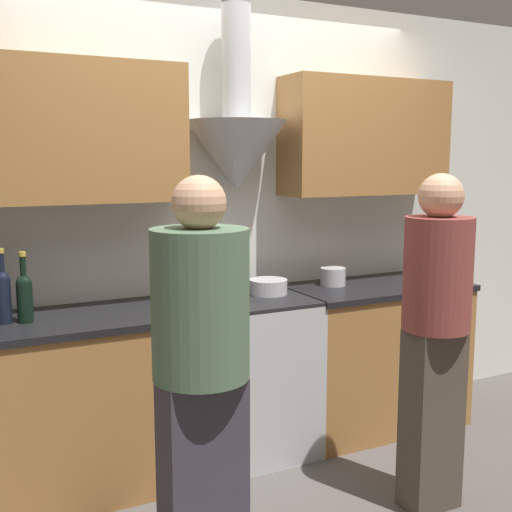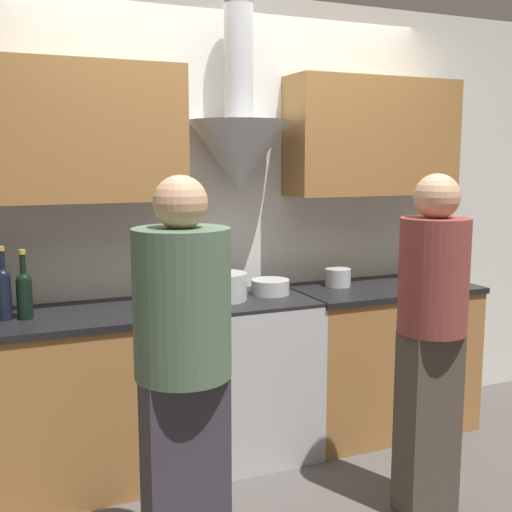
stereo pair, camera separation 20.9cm
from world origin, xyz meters
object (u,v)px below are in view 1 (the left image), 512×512
at_px(stove_range, 248,375).
at_px(saucepan, 333,277).
at_px(wine_bottle_4, 3,294).
at_px(orange_fruit, 339,274).
at_px(stock_pot, 223,287).
at_px(mixing_bowl, 268,287).
at_px(wine_bottle_5, 24,295).
at_px(person_foreground_right, 435,327).
at_px(person_foreground_left, 201,372).

distance_m(stove_range, saucepan, 0.81).
height_order(wine_bottle_4, orange_fruit, wine_bottle_4).
xyz_separation_m(stock_pot, mixing_bowl, (0.30, 0.04, -0.03)).
xyz_separation_m(wine_bottle_4, orange_fruit, (2.02, 0.21, -0.10)).
height_order(wine_bottle_5, person_foreground_right, person_foreground_right).
bearing_deg(stock_pot, wine_bottle_5, -179.15).
height_order(stock_pot, mixing_bowl, stock_pot).
distance_m(wine_bottle_4, stock_pot, 1.12).
xyz_separation_m(stock_pot, saucepan, (0.77, 0.09, -0.02)).
bearing_deg(wine_bottle_5, saucepan, 3.29).
height_order(wine_bottle_5, stock_pot, wine_bottle_5).
distance_m(stove_range, wine_bottle_4, 1.40).
distance_m(orange_fruit, saucepan, 0.18).
bearing_deg(person_foreground_right, stock_pot, 126.02).
relative_size(wine_bottle_4, mixing_bowl, 1.63).
bearing_deg(wine_bottle_4, wine_bottle_5, -13.32).
relative_size(stove_range, stock_pot, 3.44).
height_order(wine_bottle_4, person_foreground_right, person_foreground_right).
distance_m(stove_range, wine_bottle_5, 1.31).
distance_m(person_foreground_left, person_foreground_right, 1.21).
xyz_separation_m(wine_bottle_4, mixing_bowl, (1.42, 0.03, -0.10)).
bearing_deg(saucepan, orange_fruit, 44.37).
xyz_separation_m(mixing_bowl, person_foreground_right, (0.37, -0.97, -0.05)).
height_order(saucepan, person_foreground_right, person_foreground_right).
xyz_separation_m(stove_range, person_foreground_left, (-0.68, -1.01, 0.43)).
distance_m(saucepan, person_foreground_left, 1.71).
bearing_deg(mixing_bowl, saucepan, 5.86).
relative_size(wine_bottle_5, stock_pot, 1.29).
bearing_deg(mixing_bowl, orange_fruit, 16.06).
relative_size(wine_bottle_4, stock_pot, 1.36).
height_order(stock_pot, person_foreground_left, person_foreground_left).
bearing_deg(mixing_bowl, stock_pot, -172.50).
bearing_deg(wine_bottle_4, stove_range, -0.43).
relative_size(wine_bottle_4, person_foreground_right, 0.22).
bearing_deg(saucepan, wine_bottle_4, -177.53).
height_order(orange_fruit, person_foreground_left, person_foreground_left).
bearing_deg(wine_bottle_4, stock_pot, -0.34).
relative_size(stove_range, wine_bottle_5, 2.67).
bearing_deg(stock_pot, stove_range, -1.09).
bearing_deg(wine_bottle_5, stove_range, 0.60).
bearing_deg(stove_range, person_foreground_left, -124.09).
bearing_deg(person_foreground_right, person_foreground_left, -176.05).
relative_size(wine_bottle_5, person_foreground_left, 0.21).
bearing_deg(orange_fruit, wine_bottle_5, -173.27).
xyz_separation_m(stove_range, wine_bottle_4, (-1.27, 0.01, 0.59)).
relative_size(person_foreground_left, person_foreground_right, 1.00).
bearing_deg(saucepan, stock_pot, -173.50).
xyz_separation_m(wine_bottle_5, person_foreground_left, (0.49, -1.00, -0.15)).
xyz_separation_m(wine_bottle_4, stock_pot, (1.12, -0.01, -0.07)).
xyz_separation_m(orange_fruit, saucepan, (-0.13, -0.12, 0.02)).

